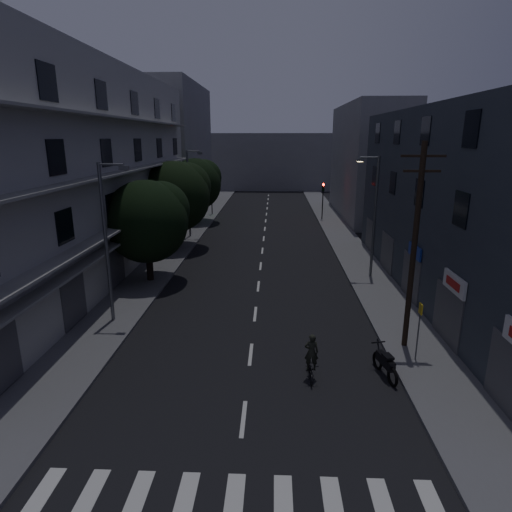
# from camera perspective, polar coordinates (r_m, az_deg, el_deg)

# --- Properties ---
(ground) EXTENTS (160.00, 160.00, 0.00)m
(ground) POSITION_cam_1_polar(r_m,az_deg,el_deg) (36.75, 0.87, 0.91)
(ground) COLOR black
(ground) RESTS_ON ground
(sidewalk_left) EXTENTS (3.00, 90.00, 0.15)m
(sidewalk_left) POSITION_cam_1_polar(r_m,az_deg,el_deg) (37.68, -10.61, 1.13)
(sidewalk_left) COLOR #565659
(sidewalk_left) RESTS_ON ground
(sidewalk_right) EXTENTS (3.00, 90.00, 0.15)m
(sidewalk_right) POSITION_cam_1_polar(r_m,az_deg,el_deg) (37.29, 12.47, 0.88)
(sidewalk_right) COLOR #565659
(sidewalk_right) RESTS_ON ground
(lane_markings) EXTENTS (0.15, 60.50, 0.01)m
(lane_markings) POSITION_cam_1_polar(r_m,az_deg,el_deg) (42.82, 1.11, 3.03)
(lane_markings) COLOR beige
(lane_markings) RESTS_ON ground
(building_left) EXTENTS (7.00, 36.00, 14.00)m
(building_left) POSITION_cam_1_polar(r_m,az_deg,el_deg) (31.43, -22.24, 10.24)
(building_left) COLOR #A7A7A2
(building_left) RESTS_ON ground
(building_right) EXTENTS (6.19, 28.00, 11.00)m
(building_right) POSITION_cam_1_polar(r_m,az_deg,el_deg) (27.17, 26.52, 5.92)
(building_right) COLOR #2A3039
(building_right) RESTS_ON ground
(building_far_left) EXTENTS (6.00, 20.00, 16.00)m
(building_far_left) POSITION_cam_1_polar(r_m,az_deg,el_deg) (59.98, -10.34, 14.07)
(building_far_left) COLOR slate
(building_far_left) RESTS_ON ground
(building_far_right) EXTENTS (6.00, 20.00, 13.00)m
(building_far_right) POSITION_cam_1_polar(r_m,az_deg,el_deg) (53.76, 14.63, 12.09)
(building_far_right) COLOR slate
(building_far_right) RESTS_ON ground
(building_far_end) EXTENTS (24.00, 8.00, 10.00)m
(building_far_end) POSITION_cam_1_polar(r_m,az_deg,el_deg) (80.67, 1.81, 12.48)
(building_far_end) COLOR slate
(building_far_end) RESTS_ON ground
(tree_near) EXTENTS (5.33, 5.33, 6.58)m
(tree_near) POSITION_cam_1_polar(r_m,az_deg,el_deg) (28.38, -14.27, 4.89)
(tree_near) COLOR black
(tree_near) RESTS_ON sidewalk_left
(tree_mid) EXTENTS (5.93, 5.93, 7.29)m
(tree_mid) POSITION_cam_1_polar(r_m,az_deg,el_deg) (36.81, -10.67, 8.14)
(tree_mid) COLOR black
(tree_mid) RESTS_ON sidewalk_left
(tree_far) EXTENTS (5.64, 5.64, 6.97)m
(tree_far) POSITION_cam_1_polar(r_m,az_deg,el_deg) (48.11, -8.00, 9.71)
(tree_far) COLOR black
(tree_far) RESTS_ON sidewalk_left
(traffic_signal_far_right) EXTENTS (0.28, 0.37, 4.10)m
(traffic_signal_far_right) POSITION_cam_1_polar(r_m,az_deg,el_deg) (49.83, 8.92, 8.23)
(traffic_signal_far_right) COLOR black
(traffic_signal_far_right) RESTS_ON sidewalk_right
(traffic_signal_far_left) EXTENTS (0.28, 0.37, 4.10)m
(traffic_signal_far_left) POSITION_cam_1_polar(r_m,az_deg,el_deg) (52.89, -5.96, 8.74)
(traffic_signal_far_left) COLOR black
(traffic_signal_far_left) RESTS_ON sidewalk_left
(street_lamp_left_near) EXTENTS (1.51, 0.25, 8.00)m
(street_lamp_left_near) POSITION_cam_1_polar(r_m,az_deg,el_deg) (22.26, -19.16, 2.54)
(street_lamp_left_near) COLOR slate
(street_lamp_left_near) RESTS_ON sidewalk_left
(street_lamp_right) EXTENTS (1.51, 0.25, 8.00)m
(street_lamp_right) POSITION_cam_1_polar(r_m,az_deg,el_deg) (29.25, 15.37, 5.78)
(street_lamp_right) COLOR #56595D
(street_lamp_right) RESTS_ON sidewalk_right
(street_lamp_left_far) EXTENTS (1.51, 0.25, 8.00)m
(street_lamp_left_far) POSITION_cam_1_polar(r_m,az_deg,el_deg) (40.81, -8.84, 8.77)
(street_lamp_left_far) COLOR #5A5B61
(street_lamp_left_far) RESTS_ON sidewalk_left
(utility_pole) EXTENTS (1.80, 0.24, 9.00)m
(utility_pole) POSITION_cam_1_polar(r_m,az_deg,el_deg) (19.45, 20.37, 1.46)
(utility_pole) COLOR black
(utility_pole) RESTS_ON sidewalk_right
(bus_stop_sign) EXTENTS (0.06, 0.35, 2.52)m
(bus_stop_sign) POSITION_cam_1_polar(r_m,az_deg,el_deg) (19.22, 20.95, -8.14)
(bus_stop_sign) COLOR #595B60
(bus_stop_sign) RESTS_ON sidewalk_right
(motorcycle) EXTENTS (0.74, 2.04, 1.33)m
(motorcycle) POSITION_cam_1_polar(r_m,az_deg,el_deg) (18.37, 16.83, -13.63)
(motorcycle) COLOR black
(motorcycle) RESTS_ON ground
(cyclist) EXTENTS (0.56, 1.52, 1.93)m
(cyclist) POSITION_cam_1_polar(r_m,az_deg,el_deg) (17.53, 7.34, -14.07)
(cyclist) COLOR black
(cyclist) RESTS_ON ground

